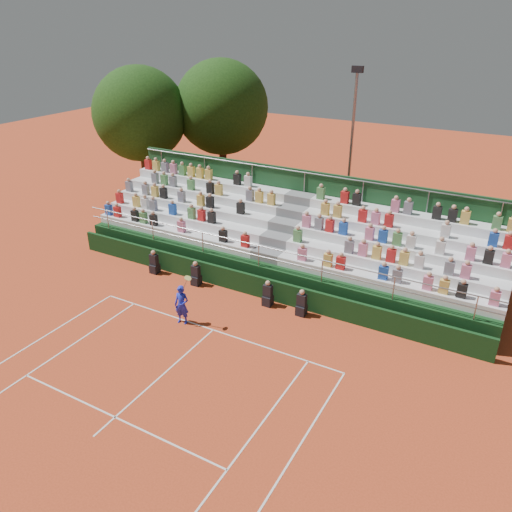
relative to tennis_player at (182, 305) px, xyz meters
The scene contains 8 objects.
ground 1.61m from the tennis_player, ahead, with size 90.00×90.00×0.00m, color #C84621.
courtside_wall 3.63m from the tennis_player, 67.69° to the left, with size 20.00×0.15×1.00m, color black.
line_officials 2.93m from the tennis_player, 84.57° to the left, with size 8.19×0.40×1.19m.
grandstand 6.73m from the tennis_player, 78.22° to the left, with size 20.00×5.20×4.40m.
tennis_player is the anchor object (origin of this frame).
tree_west 16.76m from the tennis_player, 135.18° to the left, with size 5.96×5.96×8.63m.
tree_east 17.39m from the tennis_player, 116.77° to the left, with size 6.15×6.15×8.95m.
floodlight_mast 14.16m from the tennis_player, 81.19° to the left, with size 0.60×0.25×8.94m.
Camera 1 is at (9.58, -13.64, 11.23)m, focal length 35.00 mm.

